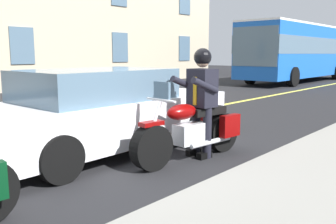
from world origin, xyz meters
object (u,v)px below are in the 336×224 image
Objects in this scene: motorcycle_main at (193,131)px; car_silver at (104,111)px; rider_main at (201,93)px; bus_near at (299,50)px.

car_silver is (0.61, -1.45, 0.24)m from motorcycle_main.
rider_main reaches higher than motorcycle_main.
bus_near is (-16.88, -5.26, 0.84)m from rider_main.
rider_main is (-0.19, 0.02, 0.58)m from motorcycle_main.
motorcycle_main is 0.48× the size of car_silver.
car_silver is (0.80, -1.47, -0.35)m from rider_main.
car_silver reaches higher than motorcycle_main.
rider_main is 1.71m from car_silver.
bus_near is 2.40× the size of car_silver.
motorcycle_main is at bearing 17.07° from bus_near.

